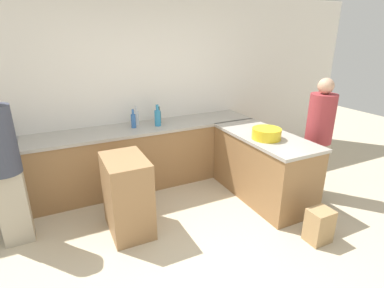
{
  "coord_description": "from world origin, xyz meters",
  "views": [
    {
      "loc": [
        -1.21,
        -2.03,
        2.13
      ],
      "look_at": [
        0.21,
        0.88,
        0.93
      ],
      "focal_mm": 28.0,
      "sensor_mm": 36.0,
      "label": 1
    }
  ],
  "objects_px": {
    "mixing_bowl": "(266,134)",
    "person_at_peninsula": "(318,135)",
    "island_table": "(127,195)",
    "wine_bottle_dark": "(159,117)",
    "paper_bag": "(319,226)",
    "vinegar_bottle_clear": "(137,117)",
    "dish_soap_bottle": "(158,117)",
    "water_bottle_blue": "(133,120)",
    "person_by_range": "(3,163)"
  },
  "relations": [
    {
      "from": "mixing_bowl",
      "to": "wine_bottle_dark",
      "type": "height_order",
      "value": "wine_bottle_dark"
    },
    {
      "from": "vinegar_bottle_clear",
      "to": "paper_bag",
      "type": "height_order",
      "value": "vinegar_bottle_clear"
    },
    {
      "from": "island_table",
      "to": "dish_soap_bottle",
      "type": "xyz_separation_m",
      "value": [
        0.74,
        0.99,
        0.57
      ]
    },
    {
      "from": "dish_soap_bottle",
      "to": "paper_bag",
      "type": "height_order",
      "value": "dish_soap_bottle"
    },
    {
      "from": "mixing_bowl",
      "to": "dish_soap_bottle",
      "type": "height_order",
      "value": "dish_soap_bottle"
    },
    {
      "from": "paper_bag",
      "to": "water_bottle_blue",
      "type": "bearing_deg",
      "value": 122.84
    },
    {
      "from": "vinegar_bottle_clear",
      "to": "person_by_range",
      "type": "height_order",
      "value": "person_by_range"
    },
    {
      "from": "person_by_range",
      "to": "vinegar_bottle_clear",
      "type": "bearing_deg",
      "value": 27.77
    },
    {
      "from": "water_bottle_blue",
      "to": "person_at_peninsula",
      "type": "distance_m",
      "value": 2.51
    },
    {
      "from": "mixing_bowl",
      "to": "island_table",
      "type": "bearing_deg",
      "value": 175.01
    },
    {
      "from": "island_table",
      "to": "paper_bag",
      "type": "bearing_deg",
      "value": -31.57
    },
    {
      "from": "island_table",
      "to": "person_at_peninsula",
      "type": "xyz_separation_m",
      "value": [
        2.51,
        -0.3,
        0.43
      ]
    },
    {
      "from": "mixing_bowl",
      "to": "person_at_peninsula",
      "type": "relative_size",
      "value": 0.22
    },
    {
      "from": "island_table",
      "to": "wine_bottle_dark",
      "type": "distance_m",
      "value": 1.47
    },
    {
      "from": "mixing_bowl",
      "to": "wine_bottle_dark",
      "type": "relative_size",
      "value": 1.46
    },
    {
      "from": "dish_soap_bottle",
      "to": "paper_bag",
      "type": "xyz_separation_m",
      "value": [
        1.05,
        -2.09,
        -0.82
      ]
    },
    {
      "from": "person_by_range",
      "to": "paper_bag",
      "type": "relative_size",
      "value": 4.5
    },
    {
      "from": "vinegar_bottle_clear",
      "to": "wine_bottle_dark",
      "type": "xyz_separation_m",
      "value": [
        0.32,
        -0.06,
        -0.01
      ]
    },
    {
      "from": "water_bottle_blue",
      "to": "paper_bag",
      "type": "relative_size",
      "value": 0.69
    },
    {
      "from": "mixing_bowl",
      "to": "water_bottle_blue",
      "type": "relative_size",
      "value": 1.38
    },
    {
      "from": "vinegar_bottle_clear",
      "to": "paper_bag",
      "type": "distance_m",
      "value": 2.74
    },
    {
      "from": "wine_bottle_dark",
      "to": "paper_bag",
      "type": "distance_m",
      "value": 2.55
    },
    {
      "from": "paper_bag",
      "to": "dish_soap_bottle",
      "type": "bearing_deg",
      "value": 116.76
    },
    {
      "from": "person_at_peninsula",
      "to": "paper_bag",
      "type": "height_order",
      "value": "person_at_peninsula"
    },
    {
      "from": "vinegar_bottle_clear",
      "to": "person_by_range",
      "type": "distance_m",
      "value": 1.82
    },
    {
      "from": "vinegar_bottle_clear",
      "to": "person_at_peninsula",
      "type": "relative_size",
      "value": 0.17
    },
    {
      "from": "water_bottle_blue",
      "to": "person_at_peninsula",
      "type": "xyz_separation_m",
      "value": [
        2.11,
        -1.36,
        -0.12
      ]
    },
    {
      "from": "person_at_peninsula",
      "to": "mixing_bowl",
      "type": "bearing_deg",
      "value": 168.65
    },
    {
      "from": "island_table",
      "to": "wine_bottle_dark",
      "type": "bearing_deg",
      "value": 54.2
    },
    {
      "from": "wine_bottle_dark",
      "to": "paper_bag",
      "type": "relative_size",
      "value": 0.65
    },
    {
      "from": "person_by_range",
      "to": "person_at_peninsula",
      "type": "distance_m",
      "value": 3.69
    },
    {
      "from": "wine_bottle_dark",
      "to": "person_at_peninsula",
      "type": "xyz_separation_m",
      "value": [
        1.71,
        -1.42,
        -0.11
      ]
    },
    {
      "from": "wine_bottle_dark",
      "to": "dish_soap_bottle",
      "type": "relative_size",
      "value": 0.8
    },
    {
      "from": "wine_bottle_dark",
      "to": "person_by_range",
      "type": "height_order",
      "value": "person_by_range"
    },
    {
      "from": "mixing_bowl",
      "to": "vinegar_bottle_clear",
      "type": "bearing_deg",
      "value": 134.16
    },
    {
      "from": "mixing_bowl",
      "to": "person_at_peninsula",
      "type": "bearing_deg",
      "value": -11.35
    },
    {
      "from": "island_table",
      "to": "mixing_bowl",
      "type": "distance_m",
      "value": 1.84
    },
    {
      "from": "island_table",
      "to": "mixing_bowl",
      "type": "bearing_deg",
      "value": -4.99
    },
    {
      "from": "dish_soap_bottle",
      "to": "person_by_range",
      "type": "xyz_separation_m",
      "value": [
        -1.86,
        -0.67,
        -0.08
      ]
    },
    {
      "from": "island_table",
      "to": "person_at_peninsula",
      "type": "relative_size",
      "value": 0.55
    },
    {
      "from": "vinegar_bottle_clear",
      "to": "wine_bottle_dark",
      "type": "bearing_deg",
      "value": -9.76
    },
    {
      "from": "vinegar_bottle_clear",
      "to": "wine_bottle_dark",
      "type": "relative_size",
      "value": 1.13
    },
    {
      "from": "wine_bottle_dark",
      "to": "dish_soap_bottle",
      "type": "distance_m",
      "value": 0.14
    },
    {
      "from": "mixing_bowl",
      "to": "vinegar_bottle_clear",
      "type": "xyz_separation_m",
      "value": [
        -1.28,
        1.32,
        0.04
      ]
    },
    {
      "from": "person_by_range",
      "to": "water_bottle_blue",
      "type": "bearing_deg",
      "value": 25.61
    },
    {
      "from": "dish_soap_bottle",
      "to": "person_by_range",
      "type": "relative_size",
      "value": 0.18
    },
    {
      "from": "vinegar_bottle_clear",
      "to": "mixing_bowl",
      "type": "bearing_deg",
      "value": -45.84
    },
    {
      "from": "dish_soap_bottle",
      "to": "mixing_bowl",
      "type": "bearing_deg",
      "value": -48.01
    },
    {
      "from": "vinegar_bottle_clear",
      "to": "person_at_peninsula",
      "type": "distance_m",
      "value": 2.51
    },
    {
      "from": "dish_soap_bottle",
      "to": "person_by_range",
      "type": "distance_m",
      "value": 1.98
    }
  ]
}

